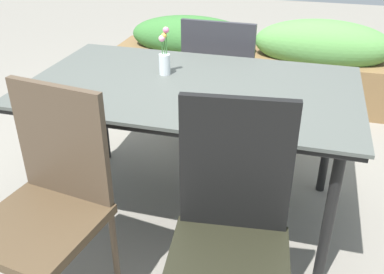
{
  "coord_description": "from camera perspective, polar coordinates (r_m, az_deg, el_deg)",
  "views": [
    {
      "loc": [
        0.56,
        -1.92,
        1.58
      ],
      "look_at": [
        0.02,
        0.02,
        0.46
      ],
      "focal_mm": 40.68,
      "sensor_mm": 36.0,
      "label": 1
    }
  ],
  "objects": [
    {
      "name": "ground_plane",
      "position": [
        2.55,
        -0.61,
        -9.28
      ],
      "size": [
        12.0,
        12.0,
        0.0
      ],
      "primitive_type": "plane",
      "color": "gray"
    },
    {
      "name": "dining_table",
      "position": [
        2.19,
        0.0,
        5.49
      ],
      "size": [
        1.63,
        0.96,
        0.76
      ],
      "color": "#4C514C",
      "rests_on": "ground"
    },
    {
      "name": "chair_near_left",
      "position": [
        1.77,
        -18.34,
        -7.6
      ],
      "size": [
        0.49,
        0.49,
        0.99
      ],
      "rotation": [
        0.0,
        0.0,
        3.0
      ],
      "color": "#4B3A26",
      "rests_on": "ground"
    },
    {
      "name": "chair_far_side",
      "position": [
        2.97,
        3.97,
        8.47
      ],
      "size": [
        0.51,
        0.51,
        0.92
      ],
      "rotation": [
        0.0,
        0.0,
        -0.03
      ],
      "color": "#303A41",
      "rests_on": "ground"
    },
    {
      "name": "chair_near_right",
      "position": [
        1.53,
        5.13,
        -11.85
      ],
      "size": [
        0.46,
        0.46,
        1.02
      ],
      "rotation": [
        0.0,
        0.0,
        3.25
      ],
      "color": "black",
      "rests_on": "ground"
    },
    {
      "name": "flower_vase",
      "position": [
        2.28,
        -3.63,
        10.25
      ],
      "size": [
        0.06,
        0.06,
        0.25
      ],
      "color": "silver",
      "rests_on": "dining_table"
    },
    {
      "name": "planter_box",
      "position": [
        3.82,
        8.25,
        9.79
      ],
      "size": [
        2.43,
        0.47,
        0.73
      ],
      "color": "brown",
      "rests_on": "ground"
    }
  ]
}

